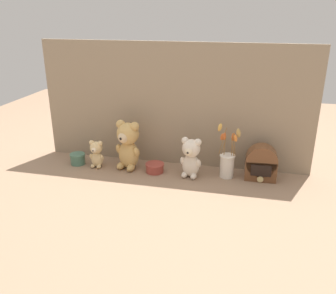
# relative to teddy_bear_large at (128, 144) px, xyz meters

# --- Properties ---
(ground_plane) EXTENTS (4.00, 4.00, 0.00)m
(ground_plane) POSITION_rel_teddy_bear_large_xyz_m (0.25, -0.02, -0.16)
(ground_plane) COLOR #8E7056
(backdrop_wall) EXTENTS (1.66, 0.02, 0.75)m
(backdrop_wall) POSITION_rel_teddy_bear_large_xyz_m (0.25, 0.15, 0.22)
(backdrop_wall) COLOR gray
(backdrop_wall) RESTS_ON ground
(teddy_bear_large) EXTENTS (0.17, 0.15, 0.30)m
(teddy_bear_large) POSITION_rel_teddy_bear_large_xyz_m (0.00, 0.00, 0.00)
(teddy_bear_large) COLOR tan
(teddy_bear_large) RESTS_ON ground
(teddy_bear_medium) EXTENTS (0.13, 0.12, 0.24)m
(teddy_bear_medium) POSITION_rel_teddy_bear_large_xyz_m (0.39, -0.03, -0.03)
(teddy_bear_medium) COLOR beige
(teddy_bear_medium) RESTS_ON ground
(teddy_bear_small) EXTENTS (0.09, 0.09, 0.17)m
(teddy_bear_small) POSITION_rel_teddy_bear_large_xyz_m (-0.20, -0.03, -0.07)
(teddy_bear_small) COLOR #DBBC84
(teddy_bear_small) RESTS_ON ground
(flower_vase) EXTENTS (0.15, 0.11, 0.31)m
(flower_vase) POSITION_rel_teddy_bear_large_xyz_m (0.60, 0.01, -0.06)
(flower_vase) COLOR silver
(flower_vase) RESTS_ON ground
(vintage_radio) EXTENTS (0.18, 0.10, 0.21)m
(vintage_radio) POSITION_rel_teddy_bear_large_xyz_m (0.79, 0.02, -0.06)
(vintage_radio) COLOR brown
(vintage_radio) RESTS_ON ground
(decorative_tin_tall) EXTENTS (0.11, 0.11, 0.05)m
(decorative_tin_tall) POSITION_rel_teddy_bear_large_xyz_m (0.17, -0.02, -0.13)
(decorative_tin_tall) COLOR #993D33
(decorative_tin_tall) RESTS_ON ground
(decorative_tin_short) EXTENTS (0.09, 0.09, 0.07)m
(decorative_tin_short) POSITION_rel_teddy_bear_large_xyz_m (-0.33, -0.01, -0.12)
(decorative_tin_short) COLOR #47705B
(decorative_tin_short) RESTS_ON ground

